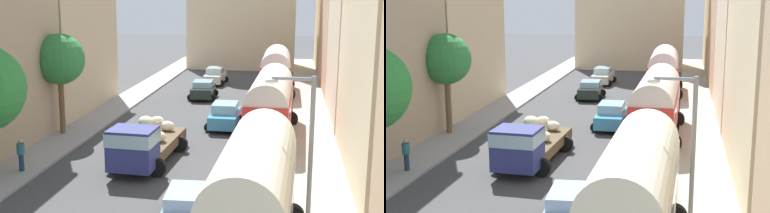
% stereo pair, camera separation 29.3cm
% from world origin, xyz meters
% --- Properties ---
extents(ground_plane, '(154.00, 154.00, 0.00)m').
position_xyz_m(ground_plane, '(0.00, 27.00, 0.00)').
color(ground_plane, '#404142').
extents(sidewalk_left, '(2.50, 70.00, 0.14)m').
position_xyz_m(sidewalk_left, '(-7.25, 27.00, 0.07)').
color(sidewalk_left, '#9A9496').
rests_on(sidewalk_left, ground).
extents(sidewalk_right, '(2.50, 70.00, 0.14)m').
position_xyz_m(sidewalk_right, '(7.25, 27.00, 0.07)').
color(sidewalk_right, '#A19A8B').
rests_on(sidewalk_right, ground).
extents(building_left_2, '(6.31, 11.17, 9.19)m').
position_xyz_m(building_left_2, '(-11.37, 27.40, 4.62)').
color(building_left_2, '#CCB58E').
rests_on(building_left_2, ground).
extents(building_right_2, '(5.39, 10.89, 12.50)m').
position_xyz_m(building_right_2, '(11.20, 28.40, 6.25)').
color(building_right_2, beige).
rests_on(building_right_2, ground).
extents(building_right_3, '(4.77, 14.98, 10.29)m').
position_xyz_m(building_right_3, '(10.89, 41.65, 5.15)').
color(building_right_3, tan).
rests_on(building_right_3, ground).
extents(building_right_4, '(5.36, 9.50, 12.06)m').
position_xyz_m(building_right_4, '(10.94, 54.51, 6.05)').
color(building_right_4, tan).
rests_on(building_right_4, ground).
extents(distant_church, '(12.13, 6.48, 19.01)m').
position_xyz_m(distant_church, '(0.00, 53.48, 6.76)').
color(distant_church, beige).
rests_on(distant_church, ground).
extents(parked_bus_0, '(3.46, 8.48, 4.22)m').
position_xyz_m(parked_bus_0, '(4.72, 5.92, 2.33)').
color(parked_bus_0, beige).
rests_on(parked_bus_0, ground).
extents(parked_bus_1, '(3.43, 9.62, 3.95)m').
position_xyz_m(parked_bus_1, '(4.62, 21.87, 2.17)').
color(parked_bus_1, red).
rests_on(parked_bus_1, ground).
extents(parked_bus_2, '(3.37, 8.07, 3.97)m').
position_xyz_m(parked_bus_2, '(4.50, 36.51, 2.18)').
color(parked_bus_2, red).
rests_on(parked_bus_2, ground).
extents(cargo_truck_0, '(3.23, 7.29, 2.43)m').
position_xyz_m(cargo_truck_0, '(-1.34, 14.80, 1.24)').
color(cargo_truck_0, navy).
rests_on(cargo_truck_0, ground).
extents(car_0, '(2.44, 3.86, 1.50)m').
position_xyz_m(car_0, '(-1.32, 33.34, 0.76)').
color(car_0, '#1F2A23').
rests_on(car_0, ground).
extents(car_1, '(2.32, 4.10, 1.62)m').
position_xyz_m(car_1, '(-1.38, 40.90, 0.80)').
color(car_1, beige).
rests_on(car_1, ground).
extents(car_2, '(2.39, 4.24, 1.48)m').
position_xyz_m(car_2, '(2.14, 7.99, 0.75)').
color(car_2, gray).
rests_on(car_2, ground).
extents(car_3, '(2.34, 4.03, 1.65)m').
position_xyz_m(car_3, '(1.67, 23.64, 0.82)').
color(car_3, '#3D94C1').
rests_on(car_3, ground).
extents(pedestrian_3, '(0.53, 0.53, 1.73)m').
position_xyz_m(pedestrian_3, '(-6.90, 12.73, 0.99)').
color(pedestrian_3, '#1D3347').
rests_on(pedestrian_3, ground).
extents(streetlamp_near, '(1.67, 0.28, 5.93)m').
position_xyz_m(streetlamp_near, '(6.27, 7.24, 3.57)').
color(streetlamp_near, gray).
rests_on(streetlamp_near, ground).
extents(roadside_tree_2, '(3.06, 3.06, 6.23)m').
position_xyz_m(roadside_tree_2, '(-7.90, 19.99, 4.67)').
color(roadside_tree_2, brown).
rests_on(roadside_tree_2, ground).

